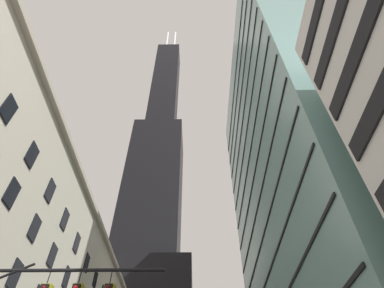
% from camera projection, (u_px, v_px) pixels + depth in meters
% --- Properties ---
extents(dark_skyscraper, '(25.25, 25.25, 190.21)m').
position_uv_depth(dark_skyscraper, '(150.00, 222.00, 94.52)').
color(dark_skyscraper, black).
rests_on(dark_skyscraper, ground).
extents(glass_office_midrise, '(14.98, 36.66, 58.84)m').
position_uv_depth(glass_office_midrise, '(307.00, 172.00, 41.93)').
color(glass_office_midrise, gray).
rests_on(glass_office_midrise, ground).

